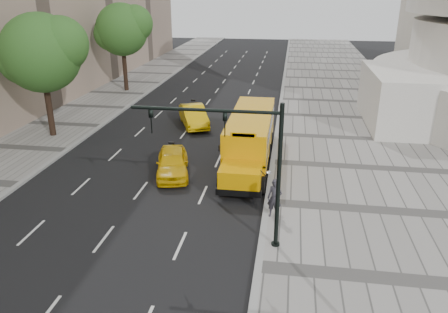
# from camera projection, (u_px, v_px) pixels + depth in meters

# --- Properties ---
(ground) EXTENTS (140.00, 140.00, 0.00)m
(ground) POSITION_uv_depth(u_px,v_px,m) (181.00, 159.00, 28.53)
(ground) COLOR black
(ground) RESTS_ON ground
(sidewalk_museum) EXTENTS (12.00, 140.00, 0.15)m
(sidewalk_museum) POSITION_uv_depth(u_px,v_px,m) (371.00, 168.00, 26.78)
(sidewalk_museum) COLOR gray
(sidewalk_museum) RESTS_ON ground
(sidewalk_far) EXTENTS (6.00, 140.00, 0.15)m
(sidewalk_far) POSITION_uv_depth(u_px,v_px,m) (25.00, 149.00, 30.07)
(sidewalk_far) COLOR gray
(sidewalk_far) RESTS_ON ground
(curb_museum) EXTENTS (0.30, 140.00, 0.15)m
(curb_museum) POSITION_uv_depth(u_px,v_px,m) (273.00, 163.00, 27.64)
(curb_museum) COLOR gray
(curb_museum) RESTS_ON ground
(curb_far) EXTENTS (0.30, 140.00, 0.15)m
(curb_far) POSITION_uv_depth(u_px,v_px,m) (66.00, 151.00, 29.64)
(curb_far) COLOR gray
(curb_far) RESTS_ON ground
(tree_b) EXTENTS (6.21, 5.52, 8.93)m
(tree_b) POSITION_uv_depth(u_px,v_px,m) (42.00, 52.00, 30.39)
(tree_b) COLOR black
(tree_b) RESTS_ON ground
(tree_c) EXTENTS (5.93, 5.27, 9.03)m
(tree_c) POSITION_uv_depth(u_px,v_px,m) (123.00, 29.00, 44.39)
(tree_c) COLOR black
(tree_c) RESTS_ON ground
(school_bus) EXTENTS (2.96, 11.56, 3.19)m
(school_bus) POSITION_uv_depth(u_px,v_px,m) (250.00, 134.00, 27.72)
(school_bus) COLOR #E09602
(school_bus) RESTS_ON ground
(taxi_near) EXTENTS (2.89, 4.85, 1.55)m
(taxi_near) POSITION_uv_depth(u_px,v_px,m) (172.00, 163.00, 25.83)
(taxi_near) COLOR #E9B507
(taxi_near) RESTS_ON ground
(taxi_far) EXTENTS (3.49, 5.23, 1.63)m
(taxi_far) POSITION_uv_depth(u_px,v_px,m) (194.00, 116.00, 34.97)
(taxi_far) COLOR #E9B507
(taxi_far) RESTS_ON ground
(pedestrian) EXTENTS (0.80, 0.62, 1.94)m
(pedestrian) POSITION_uv_depth(u_px,v_px,m) (275.00, 198.00, 20.71)
(pedestrian) COLOR #312F37
(pedestrian) RESTS_ON sidewalk_museum
(traffic_signal) EXTENTS (6.18, 0.36, 6.40)m
(traffic_signal) POSITION_uv_depth(u_px,v_px,m) (244.00, 158.00, 17.51)
(traffic_signal) COLOR black
(traffic_signal) RESTS_ON ground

